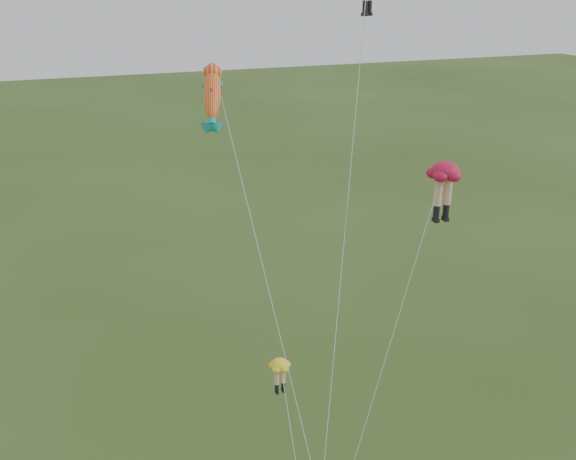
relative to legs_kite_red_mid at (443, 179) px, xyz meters
name	(u,v)px	position (x,y,z in m)	size (l,w,h in m)	color
legs_kite_red_mid	(443,179)	(0.00, 0.00, 0.00)	(7.24, 4.04, 15.94)	#B61234
legs_kite_yellow	(281,373)	(-7.73, -0.13, -8.20)	(1.08, 4.73, 7.60)	yellow
fish_kite	(213,94)	(-8.83, 5.71, 3.34)	(2.74, 12.58, 20.07)	gold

